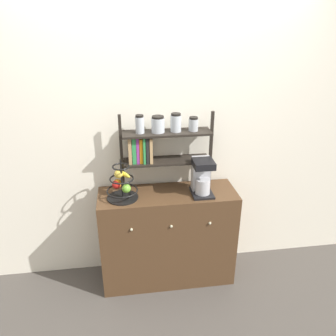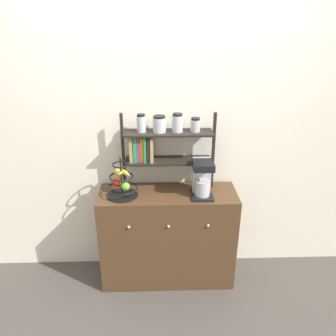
{
  "view_description": "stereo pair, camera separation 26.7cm",
  "coord_description": "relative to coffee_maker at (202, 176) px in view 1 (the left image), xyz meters",
  "views": [
    {
      "loc": [
        -0.34,
        -2.22,
        2.2
      ],
      "look_at": [
        0.0,
        0.2,
        1.12
      ],
      "focal_mm": 35.0,
      "sensor_mm": 36.0,
      "label": 1
    },
    {
      "loc": [
        -0.07,
        -2.24,
        2.2
      ],
      "look_at": [
        0.0,
        0.2,
        1.12
      ],
      "focal_mm": 35.0,
      "sensor_mm": 36.0,
      "label": 2
    }
  ],
  "objects": [
    {
      "name": "wall_back",
      "position": [
        -0.28,
        0.28,
        0.26
      ],
      "size": [
        7.0,
        0.05,
        2.6
      ],
      "primitive_type": "cube",
      "color": "silver",
      "rests_on": "ground_plane"
    },
    {
      "name": "fruit_stand",
      "position": [
        -0.67,
        0.01,
        -0.04
      ],
      "size": [
        0.26,
        0.26,
        0.34
      ],
      "color": "black",
      "rests_on": "sideboard"
    },
    {
      "name": "shelf_hutch",
      "position": [
        -0.35,
        0.14,
        0.27
      ],
      "size": [
        0.78,
        0.2,
        0.66
      ],
      "color": "black",
      "rests_on": "sideboard"
    },
    {
      "name": "ground_plane",
      "position": [
        -0.28,
        -0.17,
        -1.04
      ],
      "size": [
        12.0,
        12.0,
        0.0
      ],
      "primitive_type": "plane",
      "color": "#47423D"
    },
    {
      "name": "sideboard",
      "position": [
        -0.28,
        0.03,
        -0.6
      ],
      "size": [
        1.17,
        0.42,
        0.89
      ],
      "color": "#4C331E",
      "rests_on": "ground_plane"
    },
    {
      "name": "coffee_maker",
      "position": [
        0.0,
        0.0,
        0.0
      ],
      "size": [
        0.17,
        0.22,
        0.31
      ],
      "color": "black",
      "rests_on": "sideboard"
    }
  ]
}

